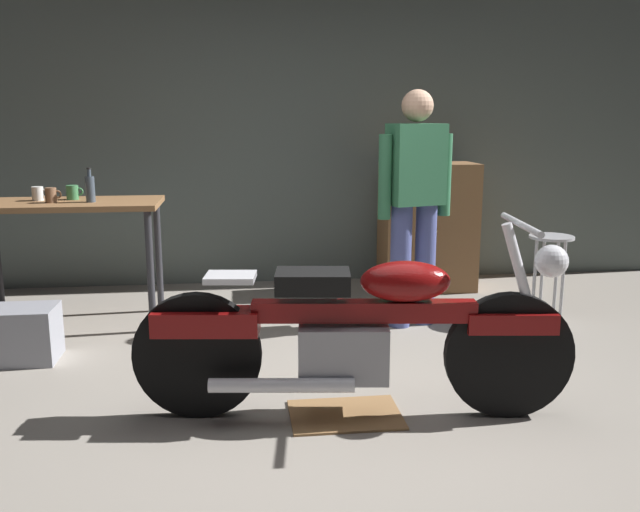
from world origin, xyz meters
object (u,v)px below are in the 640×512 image
object	(u,v)px
mug_brown_stoneware	(51,195)
shop_stool	(550,255)
person_standing	(415,198)
motorcycle	(357,331)
mug_white_ceramic	(38,194)
wooden_dresser	(428,227)
bottle	(90,188)
mug_green_speckled	(73,192)
storage_bin	(20,334)

from	to	relation	value
mug_brown_stoneware	shop_stool	bearing A→B (deg)	-4.73
person_standing	shop_stool	bearing A→B (deg)	163.14
motorcycle	mug_white_ceramic	world-z (taller)	mug_white_ceramic
wooden_dresser	bottle	size ratio (longest dim) A/B	4.56
wooden_dresser	mug_green_speckled	distance (m)	2.90
person_standing	mug_brown_stoneware	distance (m)	2.53
mug_brown_stoneware	wooden_dresser	bearing A→B (deg)	14.42
wooden_dresser	mug_green_speckled	size ratio (longest dim) A/B	9.20
motorcycle	wooden_dresser	size ratio (longest dim) A/B	1.98
motorcycle	mug_brown_stoneware	bearing A→B (deg)	144.12
mug_white_ceramic	person_standing	bearing A→B (deg)	-8.42
wooden_dresser	mug_brown_stoneware	bearing A→B (deg)	-165.58
motorcycle	mug_green_speckled	distance (m)	2.62
storage_bin	wooden_dresser	bearing A→B (deg)	25.68
shop_stool	storage_bin	xyz separation A→B (m)	(-3.61, -0.39, -0.33)
person_standing	shop_stool	world-z (taller)	person_standing
motorcycle	wooden_dresser	bearing A→B (deg)	73.59
storage_bin	person_standing	bearing A→B (deg)	9.41
mug_green_speckled	mug_brown_stoneware	bearing A→B (deg)	-121.75
shop_stool	wooden_dresser	xyz separation A→B (m)	(-0.62, 1.04, 0.05)
storage_bin	bottle	xyz separation A→B (m)	(0.33, 0.68, 0.83)
person_standing	shop_stool	xyz separation A→B (m)	(1.02, -0.04, -0.43)
person_standing	mug_brown_stoneware	world-z (taller)	person_standing
mug_green_speckled	bottle	distance (m)	0.24
motorcycle	shop_stool	distance (m)	2.21
motorcycle	bottle	bearing A→B (deg)	139.73
storage_bin	bottle	world-z (taller)	bottle
bottle	storage_bin	bearing A→B (deg)	-115.99
motorcycle	mug_white_ceramic	distance (m)	2.75
motorcycle	storage_bin	size ratio (longest dim) A/B	4.96
shop_stool	person_standing	bearing A→B (deg)	177.97
bottle	mug_green_speckled	bearing A→B (deg)	132.78
wooden_dresser	mug_brown_stoneware	xyz separation A→B (m)	(-2.92, -0.75, 0.40)
wooden_dresser	person_standing	bearing A→B (deg)	-111.44
storage_bin	mug_white_ceramic	bearing A→B (deg)	93.87
wooden_dresser	mug_green_speckled	world-z (taller)	wooden_dresser
shop_stool	storage_bin	world-z (taller)	shop_stool
storage_bin	mug_green_speckled	bearing A→B (deg)	78.46
shop_stool	bottle	bearing A→B (deg)	174.91
motorcycle	person_standing	xyz separation A→B (m)	(0.67, 1.46, 0.48)
shop_stool	mug_green_speckled	size ratio (longest dim) A/B	5.35
mug_green_speckled	bottle	world-z (taller)	bottle
wooden_dresser	storage_bin	distance (m)	3.34
storage_bin	bottle	distance (m)	1.12
storage_bin	bottle	bearing A→B (deg)	64.01
storage_bin	mug_brown_stoneware	bearing A→B (deg)	84.23
mug_white_ceramic	mug_brown_stoneware	bearing A→B (deg)	-47.21
shop_stool	mug_green_speckled	bearing A→B (deg)	172.32
motorcycle	wooden_dresser	distance (m)	2.69
mug_white_ceramic	mug_green_speckled	distance (m)	0.23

